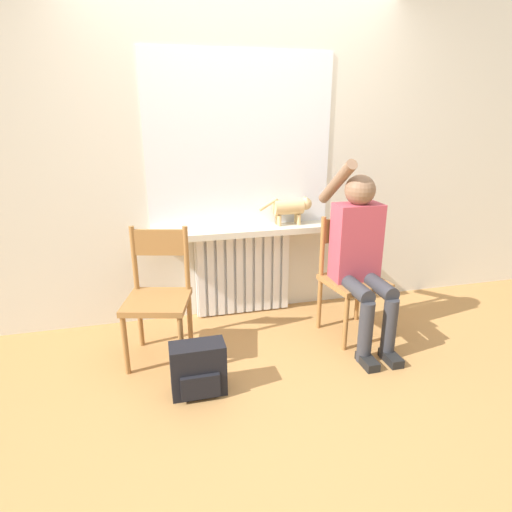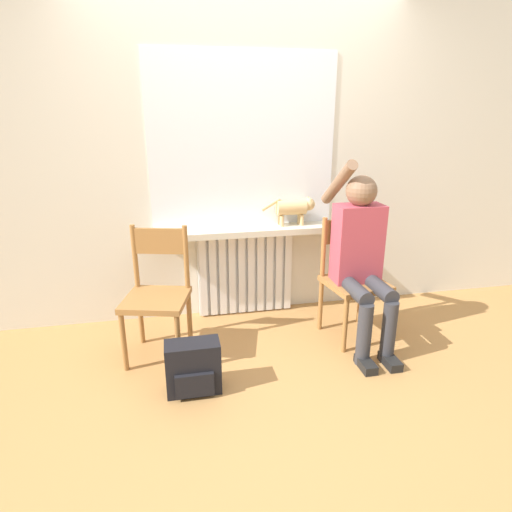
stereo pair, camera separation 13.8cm
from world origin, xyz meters
name	(u,v)px [view 1 (the left image)]	position (x,y,z in m)	size (l,w,h in m)	color
ground_plane	(284,390)	(0.00, 0.00, 0.00)	(12.00, 12.00, 0.00)	#B27F47
wall_with_window	(240,152)	(0.00, 1.23, 1.35)	(7.00, 0.06, 2.70)	silver
radiator	(243,273)	(0.00, 1.15, 0.36)	(0.80, 0.08, 0.72)	white
windowsill	(245,231)	(0.00, 1.08, 0.74)	(1.53, 0.23, 0.05)	beige
window_glass	(241,142)	(0.00, 1.20, 1.43)	(1.47, 0.01, 1.32)	white
chair_left	(158,295)	(-0.72, 0.61, 0.47)	(0.51, 0.51, 0.92)	#9E6B38
chair_right	(351,276)	(0.72, 0.61, 0.47)	(0.47, 0.47, 0.92)	#9E6B38
person	(361,251)	(0.73, 0.50, 0.70)	(0.36, 0.95, 1.35)	#333338
cat	(291,207)	(0.40, 1.11, 0.91)	(0.45, 0.12, 0.23)	#DBB77A
backpack	(198,369)	(-0.52, 0.11, 0.16)	(0.33, 0.20, 0.33)	black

